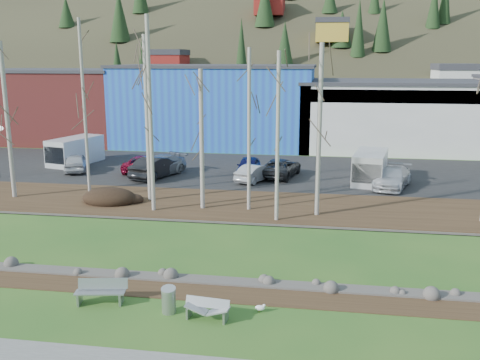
% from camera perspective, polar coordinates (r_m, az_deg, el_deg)
% --- Properties ---
extents(ground, '(200.00, 200.00, 0.00)m').
position_cam_1_polar(ground, '(19.88, -7.67, -14.06)').
color(ground, '#28581D').
rests_on(ground, ground).
extents(dirt_strip, '(80.00, 1.80, 0.03)m').
position_cam_1_polar(dirt_strip, '(21.69, -6.07, -11.58)').
color(dirt_strip, '#382616').
rests_on(dirt_strip, ground).
extents(near_bank_rocks, '(80.00, 0.80, 0.50)m').
position_cam_1_polar(near_bank_rocks, '(22.58, -5.41, -10.59)').
color(near_bank_rocks, '#47423D').
rests_on(near_bank_rocks, ground).
extents(river, '(80.00, 8.00, 0.90)m').
position_cam_1_polar(river, '(26.29, -3.19, -7.10)').
color(river, '#142332').
rests_on(river, ground).
extents(far_bank_rocks, '(80.00, 0.80, 0.46)m').
position_cam_1_polar(far_bank_rocks, '(30.10, -1.55, -4.47)').
color(far_bank_rocks, '#47423D').
rests_on(far_bank_rocks, ground).
extents(far_bank, '(80.00, 7.00, 0.15)m').
position_cam_1_polar(far_bank, '(33.10, -0.54, -2.72)').
color(far_bank, '#382616').
rests_on(far_bank, ground).
extents(parking_lot, '(80.00, 14.00, 0.14)m').
position_cam_1_polar(parking_lot, '(43.20, 1.76, 0.98)').
color(parking_lot, black).
rests_on(parking_lot, ground).
extents(building_brick, '(16.32, 12.24, 7.80)m').
position_cam_1_polar(building_brick, '(63.35, -18.76, 7.61)').
color(building_brick, '#9B3935').
rests_on(building_brick, ground).
extents(building_blue, '(20.40, 12.24, 8.30)m').
position_cam_1_polar(building_blue, '(57.27, -2.44, 8.04)').
color(building_blue, blue).
rests_on(building_blue, ground).
extents(building_white, '(18.36, 12.24, 6.80)m').
position_cam_1_polar(building_white, '(56.60, 15.86, 6.75)').
color(building_white, silver).
rests_on(building_white, ground).
extents(hillside, '(160.00, 72.00, 35.00)m').
position_cam_1_polar(hillside, '(101.44, 6.26, 17.62)').
color(hillside, '#2E2A1B').
rests_on(hillside, ground).
extents(bench_intact, '(1.92, 0.86, 0.93)m').
position_cam_1_polar(bench_intact, '(21.02, -14.60, -11.44)').
color(bench_intact, '#9FA2A4').
rests_on(bench_intact, ground).
extents(bench_damaged, '(1.66, 0.71, 0.72)m').
position_cam_1_polar(bench_damaged, '(19.34, -3.51, -13.57)').
color(bench_damaged, '#9FA2A4').
rests_on(bench_damaged, ground).
extents(litter_bin, '(0.57, 0.57, 0.88)m').
position_cam_1_polar(litter_bin, '(19.85, -7.60, -12.69)').
color(litter_bin, '#9FA2A4').
rests_on(litter_bin, ground).
extents(seagull, '(0.43, 0.20, 0.31)m').
position_cam_1_polar(seagull, '(19.85, 2.17, -13.45)').
color(seagull, gold).
rests_on(seagull, ground).
extents(dirt_mound, '(3.43, 2.42, 0.67)m').
position_cam_1_polar(dirt_mound, '(34.44, -13.76, -1.77)').
color(dirt_mound, black).
rests_on(dirt_mound, far_bank).
extents(birch_0, '(0.27, 0.27, 9.85)m').
position_cam_1_polar(birch_0, '(37.04, -23.55, 5.77)').
color(birch_0, beige).
rests_on(birch_0, far_bank).
extents(birch_1, '(0.19, 0.19, 11.23)m').
position_cam_1_polar(birch_1, '(35.27, -16.26, 7.15)').
color(birch_1, beige).
rests_on(birch_1, far_bank).
extents(birch_2, '(0.28, 0.28, 10.22)m').
position_cam_1_polar(birch_2, '(33.68, -9.85, 6.36)').
color(birch_2, beige).
rests_on(birch_2, far_bank).
extents(birch_3, '(0.23, 0.23, 11.20)m').
position_cam_1_polar(birch_3, '(31.21, -9.54, 6.77)').
color(birch_3, beige).
rests_on(birch_3, far_bank).
extents(birch_4, '(0.26, 0.26, 8.24)m').
position_cam_1_polar(birch_4, '(31.50, -4.11, 4.26)').
color(birch_4, beige).
rests_on(birch_4, far_bank).
extents(birch_5, '(0.21, 0.21, 9.42)m').
position_cam_1_polar(birch_5, '(31.06, 0.97, 5.27)').
color(birch_5, beige).
rests_on(birch_5, far_bank).
extents(birch_6, '(0.22, 0.22, 9.21)m').
position_cam_1_polar(birch_6, '(29.01, 4.04, 4.49)').
color(birch_6, beige).
rests_on(birch_6, far_bank).
extents(birch_7, '(0.26, 0.26, 9.65)m').
position_cam_1_polar(birch_7, '(30.25, 8.45, 5.15)').
color(birch_7, beige).
rests_on(birch_7, far_bank).
extents(car_0, '(3.03, 4.53, 1.43)m').
position_cam_1_polar(car_0, '(44.61, -17.05, 1.82)').
color(car_0, silver).
rests_on(car_0, parking_lot).
extents(car_1, '(3.03, 5.16, 1.61)m').
position_cam_1_polar(car_1, '(40.88, -8.93, 1.39)').
color(car_1, black).
rests_on(car_1, parking_lot).
extents(car_2, '(2.46, 4.84, 1.31)m').
position_cam_1_polar(car_2, '(43.21, -10.19, 1.76)').
color(car_2, maroon).
rests_on(car_2, parking_lot).
extents(car_3, '(4.00, 5.67, 1.52)m').
position_cam_1_polar(car_3, '(41.35, -8.73, 1.47)').
color(car_3, gray).
rests_on(car_3, parking_lot).
extents(car_4, '(1.75, 4.14, 1.40)m').
position_cam_1_polar(car_4, '(41.11, 0.92, 1.46)').
color(car_4, '#12154C').
rests_on(car_4, parking_lot).
extents(car_5, '(2.82, 4.06, 1.27)m').
position_cam_1_polar(car_5, '(39.14, 1.66, 0.78)').
color(car_5, '#B4B3B6').
rests_on(car_5, parking_lot).
extents(car_6, '(3.27, 5.34, 1.38)m').
position_cam_1_polar(car_6, '(40.81, 4.30, 1.33)').
color(car_6, '#2B2C2E').
rests_on(car_6, parking_lot).
extents(car_7, '(3.43, 5.27, 1.42)m').
position_cam_1_polar(car_7, '(38.69, 15.97, 0.25)').
color(car_7, silver).
rests_on(car_7, parking_lot).
extents(van_white, '(2.95, 5.32, 2.20)m').
position_cam_1_polar(van_white, '(39.80, 13.68, 1.30)').
color(van_white, silver).
rests_on(van_white, parking_lot).
extents(van_grey, '(3.38, 5.48, 2.23)m').
position_cam_1_polar(van_grey, '(47.61, -17.32, 2.96)').
color(van_grey, silver).
rests_on(van_grey, parking_lot).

